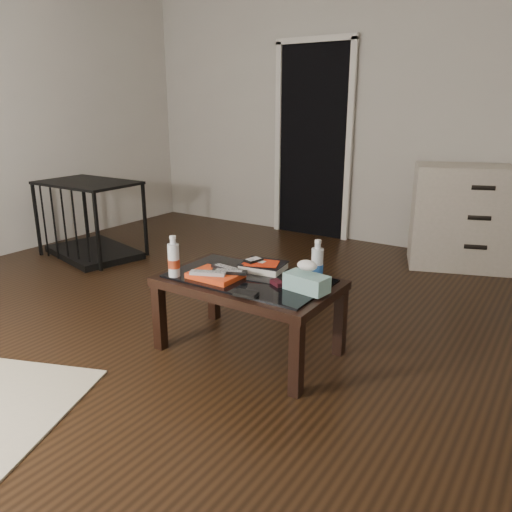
# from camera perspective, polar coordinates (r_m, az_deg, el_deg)

# --- Properties ---
(ground) EXTENTS (5.00, 5.00, 0.00)m
(ground) POSITION_cam_1_polar(r_m,az_deg,el_deg) (3.48, -6.77, -6.94)
(ground) COLOR black
(ground) RESTS_ON ground
(room_shell) EXTENTS (5.00, 5.00, 5.00)m
(room_shell) POSITION_cam_1_polar(r_m,az_deg,el_deg) (3.19, -7.85, 20.74)
(room_shell) COLOR #B9B5AB
(room_shell) RESTS_ON ground
(doorway) EXTENTS (0.90, 0.08, 2.07)m
(doorway) POSITION_cam_1_polar(r_m,az_deg,el_deg) (5.48, 6.58, 12.97)
(doorway) COLOR black
(doorway) RESTS_ON ground
(coffee_table) EXTENTS (1.00, 0.60, 0.46)m
(coffee_table) POSITION_cam_1_polar(r_m,az_deg,el_deg) (2.85, -0.85, -3.68)
(coffee_table) COLOR black
(coffee_table) RESTS_ON ground
(dresser) EXTENTS (1.30, 0.87, 0.90)m
(dresser) POSITION_cam_1_polar(r_m,az_deg,el_deg) (4.79, 24.62, 3.98)
(dresser) COLOR beige
(dresser) RESTS_ON ground
(pet_crate) EXTENTS (1.02, 0.80, 0.71)m
(pet_crate) POSITION_cam_1_polar(r_m,az_deg,el_deg) (5.01, -18.23, 2.64)
(pet_crate) COLOR black
(pet_crate) RESTS_ON ground
(magazines) EXTENTS (0.28, 0.21, 0.03)m
(magazines) POSITION_cam_1_polar(r_m,az_deg,el_deg) (2.83, -4.66, -2.18)
(magazines) COLOR #EB4116
(magazines) RESTS_ON coffee_table
(remote_silver) EXTENTS (0.20, 0.12, 0.02)m
(remote_silver) POSITION_cam_1_polar(r_m,az_deg,el_deg) (2.79, -5.55, -1.94)
(remote_silver) COLOR #A7A7AC
(remote_silver) RESTS_ON magazines
(remote_black_front) EXTENTS (0.20, 0.12, 0.02)m
(remote_black_front) POSITION_cam_1_polar(r_m,az_deg,el_deg) (2.81, -3.08, -1.79)
(remote_black_front) COLOR black
(remote_black_front) RESTS_ON magazines
(remote_black_back) EXTENTS (0.20, 0.07, 0.02)m
(remote_black_back) POSITION_cam_1_polar(r_m,az_deg,el_deg) (2.86, -3.39, -1.40)
(remote_black_back) COLOR black
(remote_black_back) RESTS_ON magazines
(textbook) EXTENTS (0.28, 0.23, 0.05)m
(textbook) POSITION_cam_1_polar(r_m,az_deg,el_deg) (2.94, 0.84, -1.21)
(textbook) COLOR black
(textbook) RESTS_ON coffee_table
(dvd_mailers) EXTENTS (0.21, 0.17, 0.01)m
(dvd_mailers) POSITION_cam_1_polar(r_m,az_deg,el_deg) (2.94, 0.57, -0.71)
(dvd_mailers) COLOR red
(dvd_mailers) RESTS_ON textbook
(ipod) EXTENTS (0.09, 0.12, 0.02)m
(ipod) POSITION_cam_1_polar(r_m,az_deg,el_deg) (2.94, -0.28, -0.45)
(ipod) COLOR black
(ipod) RESTS_ON dvd_mailers
(flip_phone) EXTENTS (0.10, 0.09, 0.02)m
(flip_phone) POSITION_cam_1_polar(r_m,az_deg,el_deg) (2.72, 2.45, -3.10)
(flip_phone) COLOR black
(flip_phone) RESTS_ON coffee_table
(wallet) EXTENTS (0.13, 0.09, 0.02)m
(wallet) POSITION_cam_1_polar(r_m,az_deg,el_deg) (2.57, -1.17, -4.34)
(wallet) COLOR black
(wallet) RESTS_ON coffee_table
(water_bottle_left) EXTENTS (0.07, 0.07, 0.24)m
(water_bottle_left) POSITION_cam_1_polar(r_m,az_deg,el_deg) (2.85, -9.40, -0.02)
(water_bottle_left) COLOR silver
(water_bottle_left) RESTS_ON coffee_table
(water_bottle_right) EXTENTS (0.07, 0.07, 0.24)m
(water_bottle_right) POSITION_cam_1_polar(r_m,az_deg,el_deg) (2.75, 7.02, -0.56)
(water_bottle_right) COLOR silver
(water_bottle_right) RESTS_ON coffee_table
(tissue_box) EXTENTS (0.24, 0.15, 0.09)m
(tissue_box) POSITION_cam_1_polar(r_m,az_deg,el_deg) (2.63, 5.81, -3.04)
(tissue_box) COLOR teal
(tissue_box) RESTS_ON coffee_table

